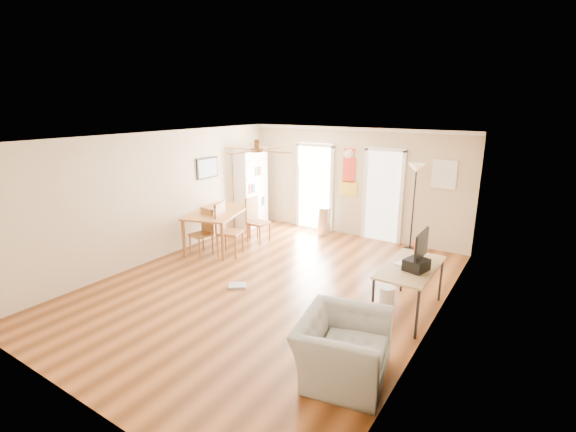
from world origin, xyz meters
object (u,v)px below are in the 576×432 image
Objects in this scene: bookshelf at (251,188)px; dining_table at (219,229)px; armchair at (343,348)px; trash_can at (324,221)px; printer at (416,265)px; torchiere_lamp at (413,208)px; computer_desk at (409,289)px; wastebasket_a at (387,295)px; dining_chair_right_b at (230,230)px; dining_chair_right_a at (258,220)px; dining_chair_near at (201,232)px.

dining_table is (0.38, -1.69, -0.60)m from bookshelf.
armchair is at bearing -31.27° from dining_table.
armchair reaches higher than trash_can.
trash_can is at bearing 151.37° from printer.
printer reaches higher than dining_table.
computer_desk is (0.80, -2.81, -0.57)m from torchiere_lamp.
dining_table is 4.18m from wastebasket_a.
dining_chair_right_b is 4.44m from armchair.
trash_can is at bearing 133.95° from wastebasket_a.
torchiere_lamp is at bearing -69.41° from dining_chair_right_b.
dining_chair_right_a is 4.19m from computer_desk.
dining_table is 0.62m from dining_chair_right_b.
dining_table is at bearing 48.80° from dining_chair_right_b.
computer_desk is (2.93, -2.77, 0.04)m from trash_can.
dining_chair_near is 4.15m from wastebasket_a.
printer is (0.91, -2.93, -0.10)m from torchiere_lamp.
computer_desk is at bearing -8.56° from dining_table.
dining_table is 5.01× the size of printer.
bookshelf is 1.81× the size of dining_chair_right_b.
dining_table is at bearing 145.85° from dining_chair_right_a.
armchair reaches higher than wastebasket_a.
dining_chair_right_a is 0.54× the size of torchiere_lamp.
armchair is (3.75, -2.36, -0.19)m from dining_chair_right_b.
computer_desk is 0.45m from wastebasket_a.
dining_chair_right_a is 0.92× the size of dining_chair_right_b.
dining_chair_near is 0.68× the size of computer_desk.
bookshelf is 4.09m from torchiere_lamp.
armchair is (2.74, -4.70, 0.02)m from trash_can.
wastebasket_a is (2.57, -2.66, -0.20)m from trash_can.
bookshelf is 2.09m from trash_can.
wastebasket_a is (-0.36, 0.10, -0.24)m from computer_desk.
torchiere_lamp is (3.14, 1.39, 0.44)m from dining_chair_right_a.
dining_chair_right_b is (0.55, -0.25, 0.14)m from dining_table.
dining_chair_near is (-0.01, -0.55, 0.07)m from dining_table.
trash_can is 0.61× the size of armchair.
dining_chair_right_a is 1.69m from trash_can.
wastebasket_a is 0.25× the size of armchair.
computer_desk is (3.94, -1.43, -0.13)m from dining_chair_right_a.
torchiere_lamp reaches higher than trash_can.
bookshelf is 7.15× the size of wastebasket_a.
dining_chair_near is 4.51m from computer_desk.
trash_can is 4.22m from printer.
dining_chair_near is 4.78m from armchair.
dining_chair_near reaches higher than armchair.
bookshelf is 1.42× the size of computer_desk.
torchiere_lamp is at bearing 99.21° from wastebasket_a.
printer reaches higher than armchair.
computer_desk is at bearing -15.81° from wastebasket_a.
armchair is at bearing -84.52° from printer.
wastebasket_a is at bearing -111.83° from dining_chair_right_b.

